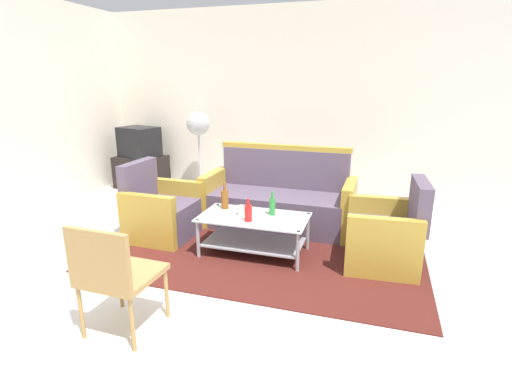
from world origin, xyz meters
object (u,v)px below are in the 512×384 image
tv_stand (142,172)px  pedestal_fan (198,128)px  armchair_right (385,237)px  bottle_green (272,206)px  television (139,142)px  armchair_left (161,212)px  wicker_chair (113,271)px  coffee_table (254,229)px  bottle_red (248,213)px  bottle_brown (225,199)px  cup (241,210)px  couch (279,201)px

tv_stand → pedestal_fan: pedestal_fan is taller
armchair_right → bottle_green: (-1.12, -0.05, 0.22)m
television → armchair_left: bearing=143.7°
wicker_chair → armchair_left: bearing=112.7°
coffee_table → bottle_red: bottle_red is taller
tv_stand → television: 0.50m
bottle_brown → bottle_red: 0.47m
cup → pedestal_fan: pedestal_fan is taller
coffee_table → television: 3.28m
pedestal_fan → cup: bearing=-54.9°
armchair_right → tv_stand: bearing=61.9°
armchair_left → wicker_chair: 1.84m
couch → bottle_brown: 0.85m
bottle_green → wicker_chair: bearing=-111.8°
bottle_brown → tv_stand: bottle_brown is taller
cup → wicker_chair: bearing=-103.3°
bottle_green → cup: 0.32m
television → bottle_red: bearing=156.2°
bottle_brown → bottle_red: bottle_brown is taller
cup → pedestal_fan: 2.51m
cup → armchair_right: bearing=6.1°
couch → bottle_brown: bearing=60.4°
bottle_red → television: television is taller
cup → wicker_chair: 1.62m
bottle_brown → television: 2.86m
television → bottle_brown: bearing=156.2°
cup → tv_stand: tv_stand is taller
couch → cup: size_ratio=18.11×
armchair_left → coffee_table: armchair_left is taller
armchair_left → bottle_red: 1.20m
pedestal_fan → armchair_left: bearing=-78.3°
cup → armchair_left: bearing=172.1°
tv_stand → armchair_right: bearing=-24.9°
cup → pedestal_fan: size_ratio=0.08×
couch → armchair_right: couch is taller
couch → bottle_green: size_ratio=7.26×
bottle_red → cup: (-0.12, 0.15, -0.04)m
bottle_brown → bottle_red: (0.37, -0.30, -0.02)m
armchair_right → television: size_ratio=1.22×
armchair_left → cup: (1.02, -0.14, 0.17)m
tv_stand → pedestal_fan: bearing=2.7°
television → pedestal_fan: pedestal_fan is taller
armchair_right → tv_stand: (-3.88, 1.80, -0.03)m
cup → bottle_red: bearing=-49.7°
bottle_brown → wicker_chair: size_ratio=0.34×
wicker_chair → armchair_right: bearing=45.8°
television → pedestal_fan: (1.05, 0.05, 0.25)m
couch → armchair_right: bearing=151.1°
bottle_brown → pedestal_fan: size_ratio=0.22×
bottle_brown → pedestal_fan: pedestal_fan is taller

